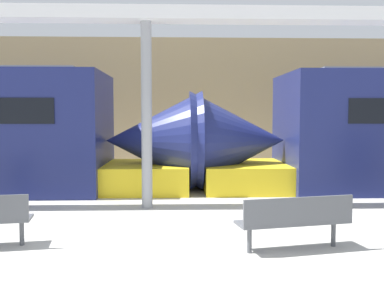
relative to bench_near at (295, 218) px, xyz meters
name	(u,v)px	position (x,y,z in m)	size (l,w,h in m)	color
ground_plane	(191,266)	(-1.55, -0.59, -0.49)	(60.00, 60.00, 0.00)	#B2AFA8
station_wall	(182,102)	(-1.55, 10.76, 2.01)	(56.00, 0.20, 5.00)	tan
bench_near	(295,218)	(0.00, 0.00, 0.00)	(1.75, 0.77, 0.82)	#4C4F54
support_column_near	(147,116)	(-2.38, 3.05, 1.49)	(0.23, 0.23, 3.96)	gray
canopy_beam	(146,14)	(-2.38, 3.05, 3.61)	(28.00, 0.60, 0.28)	silver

